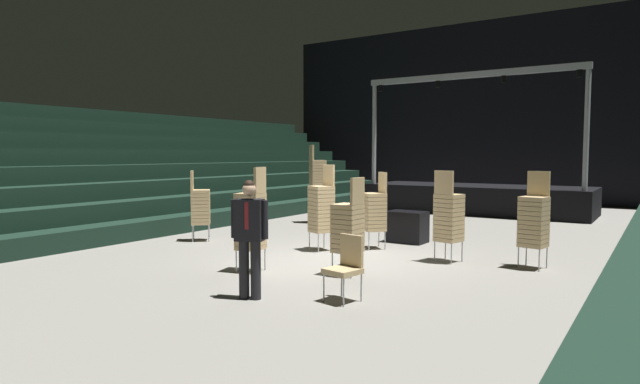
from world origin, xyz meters
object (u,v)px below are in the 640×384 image
at_px(chair_stack_mid_left, 375,210).
at_px(chair_stack_mid_centre, 348,226).
at_px(stage_riser, 477,197).
at_px(chair_stack_front_left, 322,208).
at_px(equipment_road_case, 407,227).
at_px(loose_chair_near_man, 346,264).
at_px(man_with_tie, 249,232).
at_px(chair_stack_mid_right, 449,216).
at_px(chair_stack_rear_left, 534,220).
at_px(chair_stack_rear_centre, 317,184).
at_px(chair_stack_front_right, 200,206).
at_px(chair_stack_rear_right, 251,219).

height_order(chair_stack_mid_left, chair_stack_mid_centre, same).
relative_size(stage_riser, chair_stack_front_left, 4.12).
height_order(equipment_road_case, loose_chair_near_man, loose_chair_near_man).
distance_m(man_with_tie, equipment_road_case, 5.93).
distance_m(man_with_tie, chair_stack_mid_right, 4.45).
height_order(chair_stack_mid_right, chair_stack_rear_left, same).
relative_size(stage_riser, chair_stack_rear_left, 4.31).
xyz_separation_m(chair_stack_rear_left, chair_stack_rear_centre, (-6.97, 3.33, 0.29)).
xyz_separation_m(chair_stack_mid_centre, chair_stack_rear_left, (2.59, 2.35, 0.04)).
bearing_deg(stage_riser, chair_stack_front_right, -110.64).
bearing_deg(man_with_tie, chair_stack_mid_left, -105.07).
bearing_deg(chair_stack_mid_centre, chair_stack_rear_right, 115.28).
distance_m(chair_stack_rear_right, chair_stack_rear_centre, 6.97).
distance_m(stage_riser, equipment_road_case, 7.48).
xyz_separation_m(stage_riser, chair_stack_mid_right, (2.18, -9.16, 0.33)).
distance_m(chair_stack_rear_centre, loose_chair_near_man, 8.81).
distance_m(stage_riser, chair_stack_mid_left, 8.64).
distance_m(chair_stack_front_left, equipment_road_case, 2.37).
relative_size(chair_stack_mid_centre, equipment_road_case, 1.90).
relative_size(chair_stack_mid_centre, chair_stack_rear_right, 0.91).
xyz_separation_m(chair_stack_rear_centre, equipment_road_case, (3.82, -1.90, -0.82)).
bearing_deg(chair_stack_rear_right, loose_chair_near_man, -120.20).
distance_m(chair_stack_rear_left, loose_chair_near_man, 4.19).
xyz_separation_m(chair_stack_front_right, chair_stack_mid_centre, (4.87, -1.24, 0.00)).
bearing_deg(equipment_road_case, chair_stack_rear_left, -24.45).
relative_size(chair_stack_front_right, chair_stack_mid_left, 1.00).
bearing_deg(equipment_road_case, stage_riser, 94.25).
relative_size(chair_stack_mid_left, loose_chair_near_man, 1.81).
height_order(chair_stack_front_left, loose_chair_near_man, chair_stack_front_left).
bearing_deg(loose_chair_near_man, equipment_road_case, -64.13).
distance_m(chair_stack_front_right, chair_stack_mid_centre, 5.03).
distance_m(chair_stack_mid_centre, chair_stack_rear_left, 3.49).
bearing_deg(chair_stack_mid_centre, man_with_tie, 170.17).
distance_m(chair_stack_front_left, chair_stack_mid_centre, 2.46).
relative_size(stage_riser, chair_stack_front_right, 4.53).
bearing_deg(stage_riser, chair_stack_rear_right, -92.35).
xyz_separation_m(chair_stack_front_right, chair_stack_mid_right, (5.94, 0.83, 0.04)).
relative_size(chair_stack_mid_right, chair_stack_rear_left, 1.00).
bearing_deg(chair_stack_mid_left, equipment_road_case, -60.51).
distance_m(chair_stack_mid_right, chair_stack_rear_centre, 6.54).
height_order(chair_stack_mid_left, chair_stack_rear_left, chair_stack_rear_left).
relative_size(chair_stack_rear_right, chair_stack_rear_centre, 0.79).
relative_size(chair_stack_front_right, chair_stack_rear_left, 0.95).
distance_m(chair_stack_mid_left, chair_stack_rear_centre, 4.72).
distance_m(stage_riser, chair_stack_mid_right, 9.42).
height_order(chair_stack_mid_left, equipment_road_case, chair_stack_mid_left).
bearing_deg(chair_stack_rear_centre, stage_riser, 100.64).
relative_size(chair_stack_front_right, chair_stack_rear_right, 0.91).
distance_m(chair_stack_mid_left, loose_chair_near_man, 4.35).
height_order(stage_riser, chair_stack_mid_right, stage_riser).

